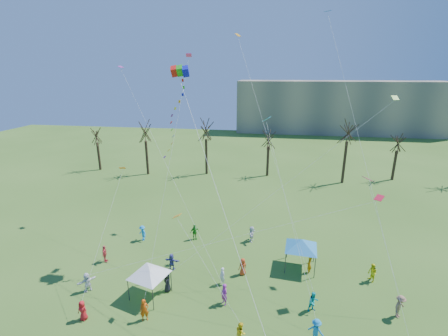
# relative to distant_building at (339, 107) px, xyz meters

# --- Properties ---
(distant_building) EXTENTS (60.00, 14.00, 15.00)m
(distant_building) POSITION_rel_distant_building_xyz_m (0.00, 0.00, 0.00)
(distant_building) COLOR gray
(distant_building) RESTS_ON ground
(bare_tree_row) EXTENTS (68.46, 8.38, 10.91)m
(bare_tree_row) POSITION_rel_distant_building_xyz_m (-16.49, -46.08, -0.49)
(bare_tree_row) COLOR black
(bare_tree_row) RESTS_ON ground
(big_box_kite) EXTENTS (5.49, 8.11, 22.65)m
(big_box_kite) POSITION_rel_distant_building_xyz_m (-27.93, -72.11, 6.03)
(big_box_kite) COLOR red
(big_box_kite) RESTS_ON ground
(canopy_tent_white) EXTENTS (3.58, 3.58, 2.80)m
(canopy_tent_white) POSITION_rel_distant_building_xyz_m (-29.01, -77.95, -5.13)
(canopy_tent_white) COLOR #3F3F44
(canopy_tent_white) RESTS_ON ground
(canopy_tent_blue) EXTENTS (3.94, 3.94, 2.97)m
(canopy_tent_blue) POSITION_rel_distant_building_xyz_m (-16.60, -72.13, -4.98)
(canopy_tent_blue) COLOR #3F3F44
(canopy_tent_blue) RESTS_ON ground
(festival_crowd) EXTENTS (26.38, 15.00, 1.86)m
(festival_crowd) POSITION_rel_distant_building_xyz_m (-22.88, -75.60, -6.64)
(festival_crowd) COLOR red
(festival_crowd) RESTS_ON ground
(small_kites_aloft) EXTENTS (28.38, 19.12, 32.17)m
(small_kites_aloft) POSITION_rel_distant_building_xyz_m (-21.50, -71.46, 5.35)
(small_kites_aloft) COLOR orange
(small_kites_aloft) RESTS_ON ground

